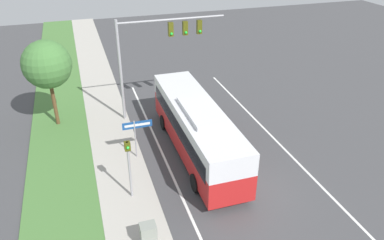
{
  "coord_description": "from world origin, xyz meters",
  "views": [
    {
      "loc": [
        -7.61,
        -13.65,
        12.42
      ],
      "look_at": [
        -1.57,
        5.16,
        1.68
      ],
      "focal_mm": 35.0,
      "sensor_mm": 36.0,
      "label": 1
    }
  ],
  "objects_px": {
    "pedestrian_signal": "(129,161)",
    "utility_cabinet": "(148,235)",
    "signal_gantry": "(156,45)",
    "bus": "(196,126)",
    "street_sign": "(137,131)"
  },
  "relations": [
    {
      "from": "bus",
      "to": "street_sign",
      "type": "xyz_separation_m",
      "value": [
        -3.39,
        0.51,
        -0.0
      ]
    },
    {
      "from": "pedestrian_signal",
      "to": "utility_cabinet",
      "type": "xyz_separation_m",
      "value": [
        0.15,
        -3.37,
        -1.55
      ]
    },
    {
      "from": "pedestrian_signal",
      "to": "utility_cabinet",
      "type": "bearing_deg",
      "value": -87.5
    },
    {
      "from": "bus",
      "to": "utility_cabinet",
      "type": "xyz_separation_m",
      "value": [
        -4.21,
        -6.3,
        -1.14
      ]
    },
    {
      "from": "bus",
      "to": "signal_gantry",
      "type": "relative_size",
      "value": 1.51
    },
    {
      "from": "pedestrian_signal",
      "to": "signal_gantry",
      "type": "bearing_deg",
      "value": 68.02
    },
    {
      "from": "bus",
      "to": "signal_gantry",
      "type": "xyz_separation_m",
      "value": [
        -1.0,
        5.41,
        3.31
      ]
    },
    {
      "from": "signal_gantry",
      "to": "utility_cabinet",
      "type": "distance_m",
      "value": 12.93
    },
    {
      "from": "bus",
      "to": "street_sign",
      "type": "distance_m",
      "value": 3.43
    },
    {
      "from": "pedestrian_signal",
      "to": "utility_cabinet",
      "type": "height_order",
      "value": "pedestrian_signal"
    },
    {
      "from": "bus",
      "to": "utility_cabinet",
      "type": "bearing_deg",
      "value": -123.78
    },
    {
      "from": "street_sign",
      "to": "utility_cabinet",
      "type": "relative_size",
      "value": 2.24
    },
    {
      "from": "signal_gantry",
      "to": "street_sign",
      "type": "xyz_separation_m",
      "value": [
        -2.4,
        -4.91,
        -3.31
      ]
    },
    {
      "from": "bus",
      "to": "pedestrian_signal",
      "type": "height_order",
      "value": "bus"
    },
    {
      "from": "street_sign",
      "to": "bus",
      "type": "bearing_deg",
      "value": -8.5
    }
  ]
}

